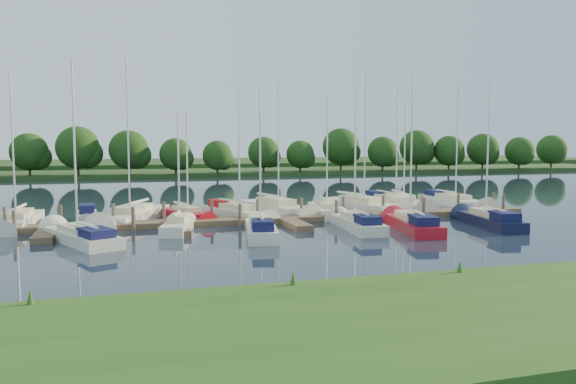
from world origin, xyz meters
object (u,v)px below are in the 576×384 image
object	(u,v)px
sailboat_n_0	(17,223)
sailboat_n_5	(277,210)
sailboat_s_2	(261,231)
motorboat	(87,216)
dock	(287,220)

from	to	relation	value
sailboat_n_0	sailboat_n_5	xyz separation A→B (m)	(19.26, 2.12, 0.01)
sailboat_s_2	sailboat_n_5	bearing A→B (deg)	80.24
motorboat	sailboat_n_5	distance (m)	14.79
sailboat_n_0	dock	bearing A→B (deg)	172.74
motorboat	dock	bearing A→B (deg)	156.21
sailboat_n_0	sailboat_n_5	size ratio (longest dim) A/B	0.91
dock	sailboat_n_0	size ratio (longest dim) A/B	3.61
sailboat_n_5	dock	bearing A→B (deg)	65.11
dock	sailboat_s_2	distance (m)	6.02
dock	motorboat	xyz separation A→B (m)	(-14.05, 5.53, 0.12)
motorboat	sailboat_n_5	bearing A→B (deg)	177.87
motorboat	sailboat_n_5	size ratio (longest dim) A/B	0.38
sailboat_n_0	sailboat_s_2	xyz separation A→B (m)	(15.33, -8.56, 0.06)
dock	motorboat	world-z (taller)	motorboat
motorboat	sailboat_n_0	bearing A→B (deg)	22.60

